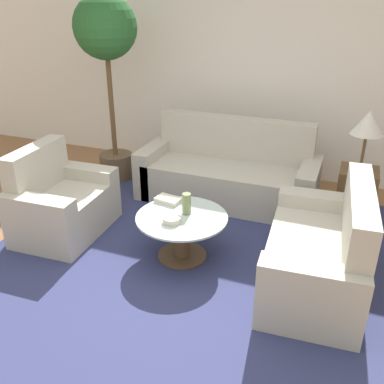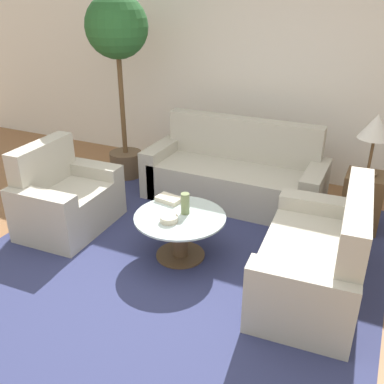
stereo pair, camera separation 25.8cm
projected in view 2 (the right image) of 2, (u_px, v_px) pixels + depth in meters
ground_plane at (147, 291)px, 3.52m from camera, size 14.00×14.00×0.00m
wall_back at (262, 73)px, 5.31m from camera, size 10.00×0.06×2.60m
rug at (180, 255)px, 3.98m from camera, size 3.53×3.54×0.01m
sofa_main at (235, 176)px, 4.95m from camera, size 2.03×0.78×0.92m
armchair at (64, 201)px, 4.37m from camera, size 0.76×1.03×0.88m
loveseat at (320, 261)px, 3.39m from camera, size 0.83×1.43×0.90m
coffee_table at (180, 230)px, 3.87m from camera, size 0.82×0.82×0.42m
side_table at (362, 201)px, 4.35m from camera, size 0.38×0.38×0.59m
table_lamp at (376, 128)px, 4.02m from camera, size 0.32×0.32×0.61m
potted_plant at (118, 46)px, 5.01m from camera, size 0.73×0.73×2.23m
vase at (185, 204)px, 3.80m from camera, size 0.08×0.08×0.20m
bowl at (169, 219)px, 3.70m from camera, size 0.16×0.16×0.05m
book_stack at (169, 199)px, 4.06m from camera, size 0.25×0.18×0.04m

